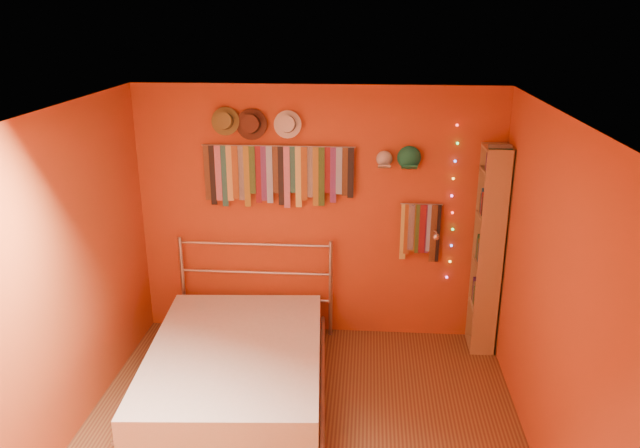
% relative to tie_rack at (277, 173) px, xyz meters
% --- Properties ---
extents(ground, '(3.50, 3.50, 0.00)m').
position_rel_tie_rack_xyz_m(ground, '(0.38, -1.68, -1.68)').
color(ground, brown).
rests_on(ground, ground).
extents(back_wall, '(3.50, 0.02, 2.50)m').
position_rel_tie_rack_xyz_m(back_wall, '(0.38, 0.07, -0.43)').
color(back_wall, '#AC361B').
rests_on(back_wall, ground).
extents(right_wall, '(0.02, 3.50, 2.50)m').
position_rel_tie_rack_xyz_m(right_wall, '(2.13, -1.68, -0.43)').
color(right_wall, '#AC361B').
rests_on(right_wall, ground).
extents(left_wall, '(0.02, 3.50, 2.50)m').
position_rel_tie_rack_xyz_m(left_wall, '(-1.37, -1.68, -0.43)').
color(left_wall, '#AC361B').
rests_on(left_wall, ground).
extents(ceiling, '(3.50, 3.50, 0.02)m').
position_rel_tie_rack_xyz_m(ceiling, '(0.38, -1.68, 0.82)').
color(ceiling, white).
rests_on(ceiling, back_wall).
extents(tie_rack, '(1.45, 0.03, 0.60)m').
position_rel_tie_rack_xyz_m(tie_rack, '(0.00, 0.00, 0.00)').
color(tie_rack, '#ABABAF').
rests_on(tie_rack, back_wall).
extents(small_tie_rack, '(0.40, 0.03, 0.59)m').
position_rel_tie_rack_xyz_m(small_tie_rack, '(1.38, 0.00, -0.53)').
color(small_tie_rack, '#ABABAF').
rests_on(small_tie_rack, back_wall).
extents(fedora_olive, '(0.26, 0.14, 0.26)m').
position_rel_tie_rack_xyz_m(fedora_olive, '(-0.47, -0.03, 0.49)').
color(fedora_olive, olive).
rests_on(fedora_olive, back_wall).
extents(fedora_brown, '(0.29, 0.16, 0.28)m').
position_rel_tie_rack_xyz_m(fedora_brown, '(-0.22, -0.03, 0.47)').
color(fedora_brown, '#4E281B').
rests_on(fedora_brown, back_wall).
extents(fedora_white, '(0.26, 0.14, 0.25)m').
position_rel_tie_rack_xyz_m(fedora_white, '(0.11, -0.03, 0.47)').
color(fedora_white, white).
rests_on(fedora_white, back_wall).
extents(cap_white, '(0.16, 0.21, 0.16)m').
position_rel_tie_rack_xyz_m(cap_white, '(1.01, 0.01, 0.15)').
color(cap_white, beige).
rests_on(cap_white, back_wall).
extents(cap_green, '(0.20, 0.25, 0.20)m').
position_rel_tie_rack_xyz_m(cap_green, '(1.24, 0.01, 0.16)').
color(cap_green, '#1A7957').
rests_on(cap_green, back_wall).
extents(fairy_lights, '(0.06, 0.02, 1.53)m').
position_rel_tie_rack_xyz_m(fairy_lights, '(1.67, 0.03, -0.28)').
color(fairy_lights, '#FF3333').
rests_on(fairy_lights, back_wall).
extents(reading_lamp, '(0.07, 0.28, 0.08)m').
position_rel_tie_rack_xyz_m(reading_lamp, '(1.51, -0.15, -0.53)').
color(reading_lamp, '#ABABAF').
rests_on(reading_lamp, back_wall).
extents(bookshelf, '(0.25, 0.34, 2.00)m').
position_rel_tie_rack_xyz_m(bookshelf, '(2.04, -0.15, -0.66)').
color(bookshelf, '#A8754C').
rests_on(bookshelf, ground).
extents(bed, '(1.68, 2.15, 1.02)m').
position_rel_tie_rack_xyz_m(bed, '(-0.23, -1.10, -1.44)').
color(bed, '#ABABAF').
rests_on(bed, ground).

